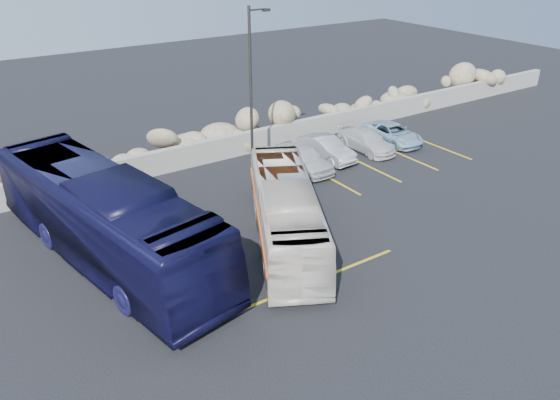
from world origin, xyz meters
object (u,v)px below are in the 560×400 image
car_d (393,133)px  car_b (326,148)px  car_a (303,158)px  tour_coach (106,218)px  vintage_bus (286,212)px  car_c (366,141)px  lamppost (252,88)px

car_d → car_b: bearing=-179.4°
car_a → tour_coach: bearing=-165.6°
car_a → car_b: 1.96m
vintage_bus → tour_coach: tour_coach is taller
car_c → car_b: bearing=176.4°
tour_coach → car_a: size_ratio=3.24×
vintage_bus → tour_coach: (-6.13, 2.48, 0.45)m
lamppost → car_d: lamppost is taller
lamppost → tour_coach: lamppost is taller
car_c → car_d: 2.08m
car_b → tour_coach: bearing=-168.2°
tour_coach → car_d: bearing=-0.2°
lamppost → car_b: lamppost is taller
lamppost → car_c: 7.78m
vintage_bus → car_a: size_ratio=2.39×
lamppost → car_b: size_ratio=2.21×
car_b → car_d: car_b is taller
tour_coach → lamppost: bearing=14.0°
car_d → tour_coach: bearing=-167.5°
car_a → lamppost: bearing=152.9°
lamppost → car_a: lamppost is taller
lamppost → car_d: bearing=-4.7°
car_a → car_c: (4.52, 0.33, -0.09)m
car_b → car_c: car_b is taller
car_c → car_a: bearing=-175.0°
car_a → car_d: (6.59, 0.42, -0.11)m
vintage_bus → car_d: (11.28, 5.73, -0.73)m
vintage_bus → car_c: vintage_bus is taller
vintage_bus → car_d: vintage_bus is taller
vintage_bus → car_a: (4.69, 5.31, -0.62)m
car_a → car_b: bearing=15.4°
vintage_bus → car_c: size_ratio=2.39×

